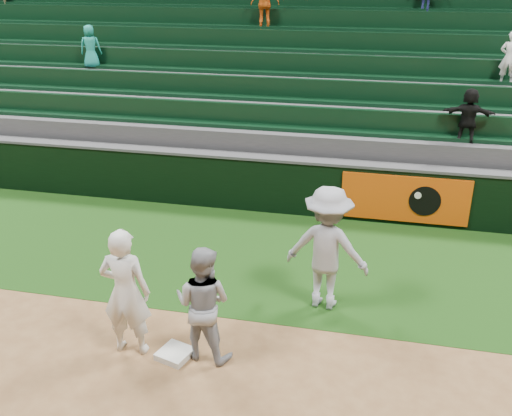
{
  "coord_description": "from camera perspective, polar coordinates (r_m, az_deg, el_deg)",
  "views": [
    {
      "loc": [
        2.36,
        -6.29,
        5.11
      ],
      "look_at": [
        0.45,
        2.3,
        1.3
      ],
      "focal_mm": 40.0,
      "sensor_mm": 36.0,
      "label": 1
    }
  ],
  "objects": [
    {
      "name": "foul_grass",
      "position": [
        10.86,
        -1.51,
        -4.65
      ],
      "size": [
        36.0,
        4.2,
        0.01
      ],
      "primitive_type": "cube",
      "color": "#12330C",
      "rests_on": "ground"
    },
    {
      "name": "field_wall",
      "position": [
        12.55,
        1.0,
        2.5
      ],
      "size": [
        36.0,
        0.45,
        1.25
      ],
      "color": "black",
      "rests_on": "ground"
    },
    {
      "name": "baserunner",
      "position": [
        7.88,
        -5.32,
        -9.47
      ],
      "size": [
        0.91,
        0.76,
        1.69
      ],
      "primitive_type": "imported",
      "rotation": [
        0.0,
        0.0,
        2.99
      ],
      "color": "#93959C",
      "rests_on": "ground"
    },
    {
      "name": "first_baseman",
      "position": [
        8.08,
        -12.91,
        -8.22
      ],
      "size": [
        0.72,
        0.5,
        1.91
      ],
      "primitive_type": "imported",
      "rotation": [
        0.0,
        0.0,
        3.2
      ],
      "color": "white",
      "rests_on": "ground"
    },
    {
      "name": "base_coach",
      "position": [
        8.93,
        7.12,
        -4.02
      ],
      "size": [
        1.4,
        0.93,
        2.03
      ],
      "primitive_type": "imported",
      "rotation": [
        0.0,
        0.0,
        3.0
      ],
      "color": "#9D9FAA",
      "rests_on": "foul_grass"
    },
    {
      "name": "ground",
      "position": [
        8.44,
        -6.57,
        -14.03
      ],
      "size": [
        70.0,
        70.0,
        0.0
      ],
      "primitive_type": "plane",
      "color": "brown",
      "rests_on": "ground"
    },
    {
      "name": "stadium_seating",
      "position": [
        15.81,
        3.74,
        10.91
      ],
      "size": [
        36.0,
        5.95,
        5.13
      ],
      "color": "#373739",
      "rests_on": "ground"
    },
    {
      "name": "first_base",
      "position": [
        8.34,
        -8.11,
        -14.23
      ],
      "size": [
        0.53,
        0.53,
        0.1
      ],
      "primitive_type": "cube",
      "rotation": [
        0.0,
        0.0,
        -0.29
      ],
      "color": "silver",
      "rests_on": "ground"
    }
  ]
}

